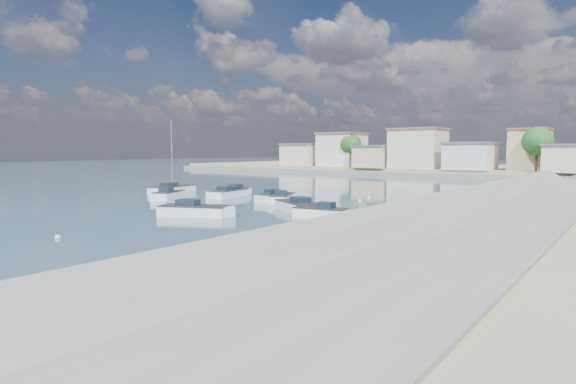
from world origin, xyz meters
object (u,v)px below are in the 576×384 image
object	(u,v)px
motorboat_e	(230,194)
motorboat_c	(296,207)
motorboat_d	(318,213)
motorboat_a	(169,195)
motorboat_g	(232,192)
motorboat_f	(282,199)
motorboat_h	(198,211)
motorboat_b	(277,198)
sailboat	(174,189)

from	to	relation	value
motorboat_e	motorboat_c	bearing A→B (deg)	-22.65
motorboat_d	motorboat_a	bearing A→B (deg)	172.36
motorboat_c	motorboat_g	distance (m)	15.63
motorboat_d	motorboat_e	world-z (taller)	same
motorboat_f	motorboat_a	bearing A→B (deg)	-160.45
motorboat_e	motorboat_h	size ratio (longest dim) A/B	0.99
motorboat_b	sailboat	xyz separation A→B (m)	(-16.28, 0.42, 0.03)
motorboat_b	motorboat_h	world-z (taller)	same
motorboat_h	motorboat_g	bearing A→B (deg)	124.11
motorboat_e	sailboat	size ratio (longest dim) A/B	0.66
sailboat	motorboat_b	bearing A→B (deg)	-1.49
motorboat_c	motorboat_g	size ratio (longest dim) A/B	1.07
motorboat_d	motorboat_c	bearing A→B (deg)	146.38
motorboat_c	motorboat_b	bearing A→B (deg)	139.95
motorboat_c	motorboat_h	world-z (taller)	same
motorboat_b	motorboat_g	size ratio (longest dim) A/B	0.88
motorboat_h	sailboat	world-z (taller)	sailboat
motorboat_g	sailboat	bearing A→B (deg)	-170.16
motorboat_h	motorboat_c	bearing A→B (deg)	58.35
motorboat_h	motorboat_f	bearing A→B (deg)	92.37
motorboat_a	sailboat	world-z (taller)	sailboat
motorboat_a	motorboat_d	bearing A→B (deg)	-7.64
motorboat_d	motorboat_g	distance (m)	20.31
motorboat_a	motorboat_e	distance (m)	6.48
motorboat_c	motorboat_d	world-z (taller)	same
motorboat_b	motorboat_e	bearing A→B (deg)	177.40
motorboat_e	motorboat_g	world-z (taller)	same
motorboat_d	motorboat_g	size ratio (longest dim) A/B	0.86
motorboat_a	motorboat_g	xyz separation A→B (m)	(2.78, 6.80, 0.00)
motorboat_d	sailboat	size ratio (longest dim) A/B	0.52
motorboat_e	motorboat_f	world-z (taller)	same
motorboat_d	motorboat_g	xyz separation A→B (m)	(-17.91, 9.57, 0.00)
sailboat	motorboat_d	bearing A→B (deg)	-17.19
motorboat_c	motorboat_g	world-z (taller)	same
motorboat_d	sailboat	bearing A→B (deg)	162.81
motorboat_f	motorboat_g	distance (m)	9.45
motorboat_b	motorboat_g	distance (m)	8.15
motorboat_c	motorboat_f	size ratio (longest dim) A/B	1.28
motorboat_a	motorboat_d	distance (m)	20.88
motorboat_f	sailboat	world-z (taller)	sailboat
motorboat_b	sailboat	distance (m)	16.29
motorboat_g	motorboat_f	bearing A→B (deg)	-15.84
motorboat_b	motorboat_e	xyz separation A→B (m)	(-6.90, 0.31, 0.00)
motorboat_b	motorboat_c	distance (m)	7.92
motorboat_e	sailboat	xyz separation A→B (m)	(-9.39, 0.11, 0.03)
motorboat_a	sailboat	size ratio (longest dim) A/B	0.56
motorboat_e	motorboat_h	bearing A→B (deg)	-55.82
motorboat_f	sailboat	xyz separation A→B (m)	(-17.45, 1.13, 0.03)
motorboat_h	motorboat_b	bearing A→B (deg)	97.63
motorboat_c	sailboat	bearing A→B (deg)	166.13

